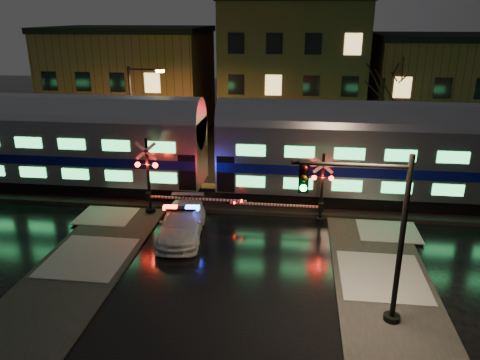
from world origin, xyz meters
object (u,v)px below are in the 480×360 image
traffic_light (372,238)px  crossing_signal_right (314,195)px  police_car (182,223)px  streetlight (136,114)px  crossing_signal_left (155,184)px

traffic_light → crossing_signal_right: bearing=112.5°
police_car → streetlight: streetlight is taller
police_car → streetlight: bearing=114.5°
crossing_signal_left → streetlight: bearing=115.6°
police_car → traffic_light: size_ratio=0.82×
crossing_signal_right → traffic_light: size_ratio=0.86×
crossing_signal_right → crossing_signal_left: size_ratio=0.89×
crossing_signal_right → crossing_signal_left: bearing=179.9°
crossing_signal_left → traffic_light: (10.29, -8.35, 1.58)m
crossing_signal_right → traffic_light: bearing=-78.8°
crossing_signal_right → streetlight: size_ratio=0.74×
police_car → crossing_signal_left: size_ratio=0.85×
crossing_signal_left → traffic_light: traffic_light is taller
police_car → streetlight: 11.09m
streetlight → crossing_signal_right: bearing=-29.5°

